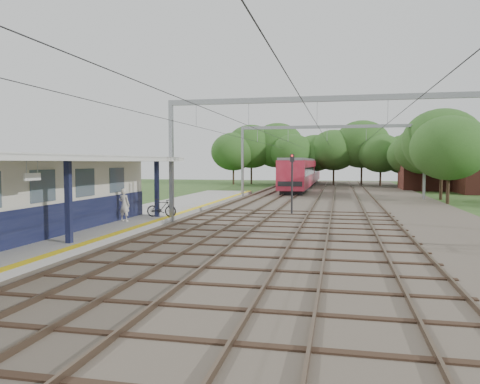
% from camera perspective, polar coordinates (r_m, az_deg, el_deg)
% --- Properties ---
extents(ground, '(160.00, 160.00, 0.00)m').
position_cam_1_polar(ground, '(11.76, -10.90, -13.76)').
color(ground, '#2D4C1E').
rests_on(ground, ground).
extents(ballast_bed, '(18.00, 90.00, 0.10)m').
position_cam_1_polar(ballast_bed, '(40.47, 11.41, -1.31)').
color(ballast_bed, '#473D33').
rests_on(ballast_bed, ground).
extents(platform, '(5.00, 52.00, 0.35)m').
position_cam_1_polar(platform, '(27.28, -13.98, -3.46)').
color(platform, gray).
rests_on(platform, ground).
extents(yellow_stripe, '(0.45, 52.00, 0.01)m').
position_cam_1_polar(yellow_stripe, '(26.36, -9.57, -3.25)').
color(yellow_stripe, yellow).
rests_on(yellow_stripe, platform).
extents(station_building, '(3.41, 18.00, 3.40)m').
position_cam_1_polar(station_building, '(21.88, -25.40, -0.52)').
color(station_building, beige).
rests_on(station_building, platform).
extents(canopy, '(6.40, 20.00, 3.44)m').
position_cam_1_polar(canopy, '(20.36, -24.76, 3.72)').
color(canopy, '#101535').
rests_on(canopy, platform).
extents(rail_tracks, '(11.80, 88.00, 0.15)m').
position_cam_1_polar(rail_tracks, '(40.56, 7.88, -1.08)').
color(rail_tracks, brown).
rests_on(rail_tracks, ballast_bed).
extents(catenary_system, '(17.22, 88.00, 7.00)m').
position_cam_1_polar(catenary_system, '(35.67, 10.45, 6.83)').
color(catenary_system, gray).
rests_on(catenary_system, ground).
extents(tree_band, '(31.72, 30.88, 8.82)m').
position_cam_1_polar(tree_band, '(67.46, 11.59, 4.79)').
color(tree_band, '#382619').
rests_on(tree_band, ground).
extents(house_far, '(8.00, 6.12, 8.66)m').
position_cam_1_polar(house_far, '(63.39, 22.60, 3.14)').
color(house_far, brown).
rests_on(house_far, ground).
extents(person, '(0.71, 0.54, 1.76)m').
position_cam_1_polar(person, '(25.69, -13.94, -1.53)').
color(person, silver).
rests_on(person, platform).
extents(bicycle, '(1.77, 0.64, 1.04)m').
position_cam_1_polar(bicycle, '(27.29, -9.55, -1.93)').
color(bicycle, black).
rests_on(bicycle, platform).
extents(train, '(2.94, 36.58, 3.86)m').
position_cam_1_polar(train, '(65.81, 7.76, 2.45)').
color(train, black).
rests_on(train, ballast_bed).
extents(signal_post, '(0.30, 0.27, 4.02)m').
position_cam_1_polar(signal_post, '(30.97, 6.36, 1.71)').
color(signal_post, black).
rests_on(signal_post, ground).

